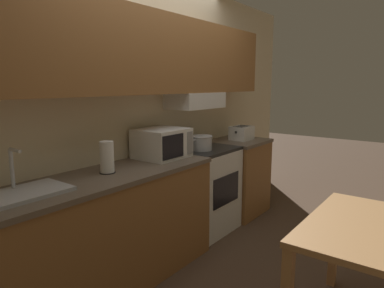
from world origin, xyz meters
TOP-DOWN VIEW (x-y plane):
  - ground_plane at (0.00, 0.00)m, footprint 16.00×16.00m
  - wall_back at (0.01, -0.07)m, footprint 5.63×0.38m
  - lower_counter_main at (-0.68, -0.29)m, footprint 1.90×0.60m
  - lower_counter_right_stub at (1.29, -0.29)m, footprint 0.67×0.60m
  - stove_range at (0.61, -0.27)m, footprint 0.67×0.55m
  - cooking_pot at (0.51, -0.31)m, footprint 0.30×0.22m
  - microwave at (0.02, -0.23)m, footprint 0.43×0.39m
  - toaster at (1.32, -0.32)m, footprint 0.27×0.21m
  - sink_basin at (-1.27, -0.29)m, footprint 0.50×0.32m
  - paper_towel_roll at (-0.63, -0.27)m, footprint 0.12×0.12m
  - dining_table at (-0.10, -2.04)m, footprint 1.03×0.84m

SIDE VIEW (x-z plane):
  - ground_plane at x=0.00m, z-range 0.00..0.00m
  - stove_range at x=0.61m, z-range 0.00..0.89m
  - lower_counter_main at x=-0.68m, z-range 0.00..0.89m
  - lower_counter_right_stub at x=1.29m, z-range 0.00..0.89m
  - dining_table at x=-0.10m, z-range 0.27..0.99m
  - sink_basin at x=-1.27m, z-range 0.77..1.05m
  - cooking_pot at x=0.51m, z-range 0.89..1.04m
  - toaster at x=1.32m, z-range 0.89..1.05m
  - paper_towel_roll at x=-0.63m, z-range 0.89..1.12m
  - microwave at x=0.02m, z-range 0.89..1.15m
  - wall_back at x=0.01m, z-range 0.25..2.80m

